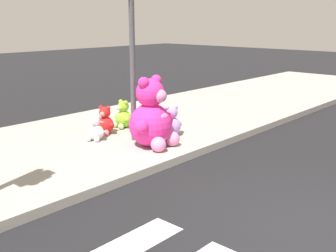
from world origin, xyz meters
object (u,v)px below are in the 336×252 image
at_px(sign_pole, 133,57).
at_px(plush_lime, 123,117).
at_px(plush_lavender, 171,123).
at_px(plush_red, 105,123).
at_px(plush_pink_large, 152,119).
at_px(plush_white, 95,130).
at_px(plush_yellow, 147,120).

relative_size(sign_pole, plush_lime, 4.98).
relative_size(plush_lavender, plush_red, 1.07).
xyz_separation_m(sign_pole, plush_pink_large, (-0.06, -0.59, -1.14)).
height_order(plush_lime, plush_white, plush_lime).
height_order(plush_red, plush_lime, plush_lime).
distance_m(plush_red, plush_lime, 0.64).
height_order(plush_lavender, plush_red, plush_lavender).
bearing_deg(sign_pole, plush_lime, 60.55).
height_order(sign_pole, plush_yellow, sign_pole).
height_order(plush_pink_large, plush_yellow, plush_pink_large).
distance_m(plush_red, plush_white, 0.52).
height_order(plush_yellow, plush_lavender, plush_lavender).
bearing_deg(plush_white, plush_lime, 18.12).
xyz_separation_m(sign_pole, plush_lime, (0.52, 0.93, -1.44)).
height_order(sign_pole, plush_pink_large, sign_pole).
bearing_deg(sign_pole, plush_lavender, -23.52).
bearing_deg(plush_pink_large, sign_pole, 83.77).
xyz_separation_m(plush_yellow, plush_lavender, (0.07, -0.65, 0.02)).
height_order(plush_red, plush_white, plush_red).
bearing_deg(plush_yellow, plush_white, 168.53).
bearing_deg(plush_yellow, plush_red, 148.17).
bearing_deg(plush_lime, sign_pole, -119.45).
distance_m(plush_lime, plush_white, 1.14).
bearing_deg(sign_pole, plush_yellow, 24.29).
distance_m(sign_pole, plush_red, 1.67).
relative_size(plush_pink_large, plush_red, 2.24).
relative_size(plush_yellow, plush_white, 1.14).
xyz_separation_m(sign_pole, plush_white, (-0.56, 0.57, -1.48)).
height_order(sign_pole, plush_white, sign_pole).
xyz_separation_m(plush_red, plush_lime, (0.63, 0.11, 0.01)).
xyz_separation_m(plush_pink_large, plush_red, (-0.04, 1.41, -0.31)).
distance_m(sign_pole, plush_yellow, 1.64).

